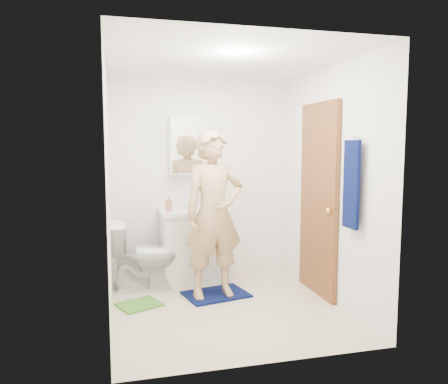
# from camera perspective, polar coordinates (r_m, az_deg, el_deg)

# --- Properties ---
(floor) EXTENTS (2.20, 2.40, 0.02)m
(floor) POSITION_cam_1_polar(r_m,az_deg,el_deg) (4.52, 0.17, -14.77)
(floor) COLOR beige
(floor) RESTS_ON ground
(ceiling) EXTENTS (2.20, 2.40, 0.02)m
(ceiling) POSITION_cam_1_polar(r_m,az_deg,el_deg) (4.30, 0.18, 16.95)
(ceiling) COLOR white
(ceiling) RESTS_ON ground
(wall_back) EXTENTS (2.20, 0.02, 2.40)m
(wall_back) POSITION_cam_1_polar(r_m,az_deg,el_deg) (5.42, -2.99, 1.87)
(wall_back) COLOR white
(wall_back) RESTS_ON ground
(wall_front) EXTENTS (2.20, 0.02, 2.40)m
(wall_front) POSITION_cam_1_polar(r_m,az_deg,el_deg) (3.09, 5.73, -1.39)
(wall_front) COLOR white
(wall_front) RESTS_ON ground
(wall_left) EXTENTS (0.02, 2.40, 2.40)m
(wall_left) POSITION_cam_1_polar(r_m,az_deg,el_deg) (4.11, -14.99, 0.30)
(wall_left) COLOR white
(wall_left) RESTS_ON ground
(wall_right) EXTENTS (0.02, 2.40, 2.40)m
(wall_right) POSITION_cam_1_polar(r_m,az_deg,el_deg) (4.64, 13.58, 0.98)
(wall_right) COLOR white
(wall_right) RESTS_ON ground
(vanity_cabinet) EXTENTS (0.75, 0.55, 0.80)m
(vanity_cabinet) POSITION_cam_1_polar(r_m,az_deg,el_deg) (5.23, -3.93, -7.18)
(vanity_cabinet) COLOR white
(vanity_cabinet) RESTS_ON floor
(countertop) EXTENTS (0.79, 0.59, 0.05)m
(countertop) POSITION_cam_1_polar(r_m,az_deg,el_deg) (5.15, -3.97, -2.57)
(countertop) COLOR white
(countertop) RESTS_ON vanity_cabinet
(sink_basin) EXTENTS (0.40, 0.40, 0.03)m
(sink_basin) POSITION_cam_1_polar(r_m,az_deg,el_deg) (5.14, -3.97, -2.41)
(sink_basin) COLOR white
(sink_basin) RESTS_ON countertop
(faucet) EXTENTS (0.03, 0.03, 0.12)m
(faucet) POSITION_cam_1_polar(r_m,az_deg,el_deg) (5.31, -4.32, -1.38)
(faucet) COLOR silver
(faucet) RESTS_ON countertop
(medicine_cabinet) EXTENTS (0.50, 0.12, 0.70)m
(medicine_cabinet) POSITION_cam_1_polar(r_m,az_deg,el_deg) (5.31, -4.46, 6.09)
(medicine_cabinet) COLOR white
(medicine_cabinet) RESTS_ON wall_back
(mirror_panel) EXTENTS (0.46, 0.01, 0.66)m
(mirror_panel) POSITION_cam_1_polar(r_m,az_deg,el_deg) (5.25, -4.35, 6.09)
(mirror_panel) COLOR white
(mirror_panel) RESTS_ON wall_back
(door) EXTENTS (0.05, 0.80, 2.05)m
(door) POSITION_cam_1_polar(r_m,az_deg,el_deg) (4.77, 12.21, -0.96)
(door) COLOR brown
(door) RESTS_ON ground
(door_knob) EXTENTS (0.07, 0.07, 0.07)m
(door_knob) POSITION_cam_1_polar(r_m,az_deg,el_deg) (4.48, 13.54, -2.41)
(door_knob) COLOR gold
(door_knob) RESTS_ON door
(towel) EXTENTS (0.03, 0.24, 0.80)m
(towel) POSITION_cam_1_polar(r_m,az_deg,el_deg) (4.10, 16.30, 0.95)
(towel) COLOR #071144
(towel) RESTS_ON wall_right
(towel_hook) EXTENTS (0.06, 0.02, 0.02)m
(towel_hook) POSITION_cam_1_polar(r_m,az_deg,el_deg) (4.11, 16.96, 6.80)
(towel_hook) COLOR silver
(towel_hook) RESTS_ON wall_right
(toilet) EXTENTS (0.76, 0.45, 0.77)m
(toilet) POSITION_cam_1_polar(r_m,az_deg,el_deg) (5.00, -10.39, -8.08)
(toilet) COLOR white
(toilet) RESTS_ON floor
(bath_mat) EXTENTS (0.74, 0.59, 0.02)m
(bath_mat) POSITION_cam_1_polar(r_m,az_deg,el_deg) (4.81, -1.04, -13.21)
(bath_mat) COLOR #071144
(bath_mat) RESTS_ON floor
(green_rug) EXTENTS (0.50, 0.47, 0.02)m
(green_rug) POSITION_cam_1_polar(r_m,az_deg,el_deg) (4.60, -11.00, -14.24)
(green_rug) COLOR #4B8D2F
(green_rug) RESTS_ON floor
(soap_dispenser) EXTENTS (0.09, 0.09, 0.17)m
(soap_dispenser) POSITION_cam_1_polar(r_m,az_deg,el_deg) (5.06, -7.26, -1.50)
(soap_dispenser) COLOR #AE6D51
(soap_dispenser) RESTS_ON countertop
(toothbrush_cup) EXTENTS (0.15, 0.15, 0.09)m
(toothbrush_cup) POSITION_cam_1_polar(r_m,az_deg,el_deg) (5.27, -1.96, -1.59)
(toothbrush_cup) COLOR #6F3B82
(toothbrush_cup) RESTS_ON countertop
(man) EXTENTS (0.68, 0.49, 1.74)m
(man) POSITION_cam_1_polar(r_m,az_deg,el_deg) (4.52, -1.33, -2.93)
(man) COLOR tan
(man) RESTS_ON bath_mat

